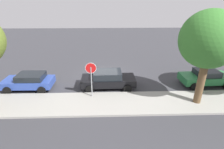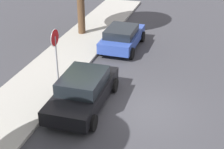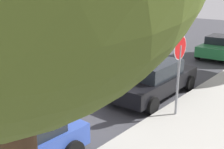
# 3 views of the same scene
# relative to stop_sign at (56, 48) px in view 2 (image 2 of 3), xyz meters

# --- Properties ---
(ground_plane) EXTENTS (60.00, 60.00, 0.00)m
(ground_plane) POSITION_rel_stop_sign_xyz_m (-0.91, -4.09, -1.94)
(ground_plane) COLOR #38383D
(sidewalk_curb) EXTENTS (32.00, 2.97, 0.14)m
(sidewalk_curb) POSITION_rel_stop_sign_xyz_m (-0.91, 0.90, -1.87)
(sidewalk_curb) COLOR #9E9B93
(sidewalk_curb) RESTS_ON ground_plane
(stop_sign) EXTENTS (0.79, 0.08, 2.81)m
(stop_sign) POSITION_rel_stop_sign_xyz_m (0.00, 0.00, 0.00)
(stop_sign) COLOR gray
(stop_sign) RESTS_ON ground_plane
(parked_car_black) EXTENTS (4.47, 2.12, 1.44)m
(parked_car_black) POSITION_rel_stop_sign_xyz_m (-1.23, -1.72, -1.19)
(parked_car_black) COLOR black
(parked_car_black) RESTS_ON ground_plane
(parked_car_blue) EXTENTS (3.95, 2.04, 1.33)m
(parked_car_blue) POSITION_rel_stop_sign_xyz_m (5.25, -1.64, -1.23)
(parked_car_blue) COLOR #2D479E
(parked_car_blue) RESTS_ON ground_plane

